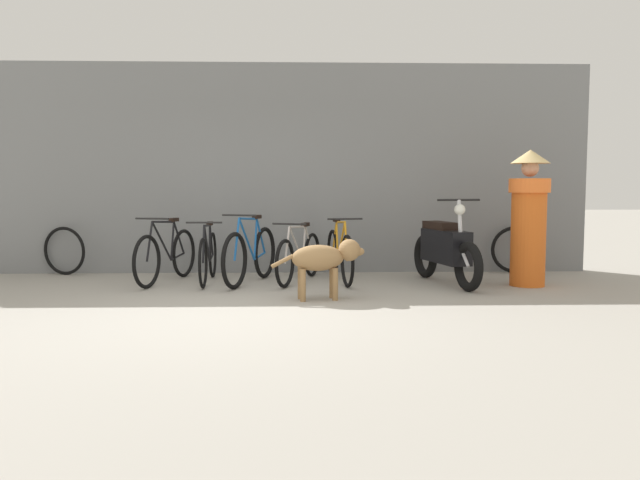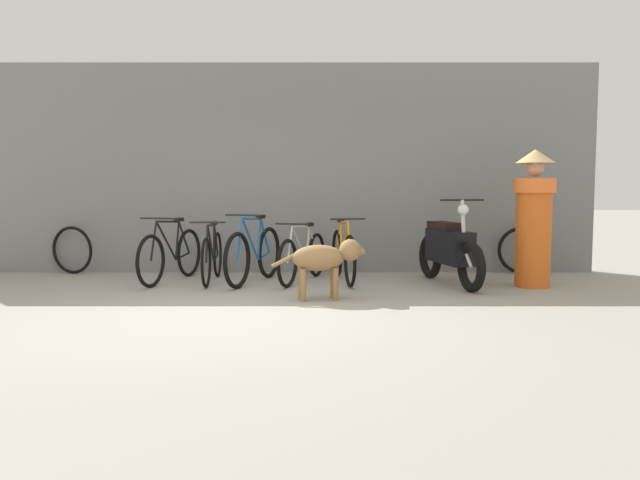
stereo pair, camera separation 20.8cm
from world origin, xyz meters
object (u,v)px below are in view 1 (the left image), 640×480
Objects in this scene: spare_tire_right at (64,251)px; bicycle_3 at (299,257)px; bicycle_4 at (340,255)px; motorcycle at (445,250)px; bicycle_0 at (167,255)px; person_in_robes at (529,216)px; stray_dog at (325,258)px; bicycle_2 at (251,255)px; spare_tire_left at (515,250)px; bicycle_1 at (208,257)px.

bicycle_3 is at bearing -12.86° from spare_tire_right.
motorcycle is at bearing 71.16° from bicycle_4.
bicycle_0 is at bearing -25.46° from spare_tire_right.
person_in_robes is (4.74, -0.42, 0.55)m from bicycle_0.
bicycle_3 is 1.52× the size of stray_dog.
bicycle_4 is at bearing 70.19° from stray_dog.
stray_dog is 0.61× the size of person_in_robes.
spare_tire_right is (-3.72, 2.14, -0.12)m from stray_dog.
bicycle_2 is at bearing -17.84° from spare_tire_right.
bicycle_3 is at bearing -166.28° from spare_tire_left.
bicycle_2 reaches higher than stray_dog.
motorcycle reaches higher than stray_dog.
bicycle_0 is 1.04× the size of bicycle_3.
bicycle_4 is at bearing 89.50° from bicycle_1.
person_in_robes is at bearing 99.86° from bicycle_0.
spare_tire_right is (-3.43, 0.78, 0.02)m from bicycle_3.
bicycle_0 is 1.14m from bicycle_2.
person_in_robes is (2.42, -0.41, 0.55)m from bicycle_4.
stray_dog is 1.53× the size of spare_tire_right.
bicycle_0 is 0.56m from bicycle_1.
bicycle_4 reaches higher than bicycle_1.
bicycle_0 reaches higher than bicycle_4.
bicycle_3 is 2.33× the size of spare_tire_left.
bicycle_3 is at bearing 90.12° from bicycle_1.
bicycle_2 is (0.57, -0.09, 0.03)m from bicycle_1.
motorcycle reaches higher than bicycle_1.
stray_dog is at bearing -18.74° from bicycle_4.
spare_tire_left is (2.92, 2.14, -0.12)m from stray_dog.
bicycle_1 is at bearing -20.04° from spare_tire_right.
bicycle_2 reaches higher than spare_tire_right.
bicycle_4 is at bearing 113.32° from bicycle_2.
bicycle_3 is 0.90× the size of motorcycle.
bicycle_1 is at bearing -108.03° from motorcycle.
spare_tire_right is at bearing 140.83° from stray_dog.
bicycle_0 is at bearing 137.54° from stray_dog.
spare_tire_right is (-5.35, 1.05, -0.10)m from motorcycle.
person_in_robes is at bearing 72.09° from bicycle_4.
bicycle_2 is 3.66m from person_in_robes.
spare_tire_left is at bearing 113.88° from bicycle_0.
person_in_robes is 1.35m from spare_tire_left.
bicycle_3 is 0.54m from bicycle_4.
bicycle_0 is 3.71m from motorcycle.
bicycle_4 is 1.40m from motorcycle.
bicycle_2 is 0.66m from bicycle_3.
bicycle_3 is (1.22, 0.02, -0.01)m from bicycle_1.
bicycle_3 is 3.04m from person_in_robes.
bicycle_2 is at bearing 2.70° from person_in_robes.
spare_tire_right is (-2.21, 0.80, 0.00)m from bicycle_1.
person_in_robes is at bearing 83.61° from bicycle_1.
bicycle_1 reaches higher than stray_dog.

